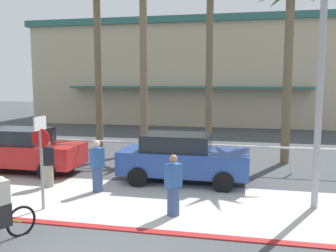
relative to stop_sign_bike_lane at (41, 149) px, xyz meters
name	(u,v)px	position (x,y,z in m)	size (l,w,h in m)	color
ground_plane	(182,161)	(2.63, 6.96, -1.68)	(80.00, 80.00, 0.00)	#424447
sidewalk_strip	(147,202)	(2.63, 1.16, -1.67)	(44.00, 4.00, 0.02)	beige
curb_paint	(125,229)	(2.63, -0.84, -1.66)	(44.00, 0.24, 0.03)	maroon
building_backdrop	(197,73)	(0.88, 24.67, 2.50)	(26.44, 12.83, 8.32)	#BCAD8E
rail_fence	(175,148)	(2.63, 5.46, -0.84)	(26.87, 0.08, 1.04)	white
stop_sign_bike_lane	(41,149)	(0.00, 0.00, 0.00)	(0.52, 0.56, 2.56)	gray
streetlight_curb	(324,51)	(7.27, 1.43, 2.60)	(0.24, 2.54, 7.50)	#9EA0A5
palm_tree_1	(97,18)	(-2.08, 9.01, 4.96)	(3.50, 3.51, 8.69)	brown
palm_tree_2	(143,29)	(0.43, 8.61, 4.26)	(3.49, 3.03, 8.30)	#756047
palm_tree_3	(209,26)	(3.37, 10.83, 4.63)	(3.48, 3.17, 8.58)	brown
palm_tree_4	(289,27)	(6.97, 7.35, 4.01)	(3.32, 3.03, 7.41)	brown
car_red_1	(24,150)	(-2.96, 3.65, -0.81)	(4.40, 2.02, 1.69)	red
car_blue_2	(182,158)	(3.25, 3.51, -0.81)	(4.40, 2.02, 1.69)	#284793
cyclist_yellow_0	(0,212)	(0.20, -2.06, -0.98)	(0.88, 1.65, 1.50)	black
pedestrian_0	(48,166)	(-0.99, 2.00, -0.96)	(0.48, 0.43, 1.57)	gray
pedestrian_1	(173,188)	(3.56, 0.29, -0.93)	(0.46, 0.47, 1.63)	#384C7A
pedestrian_2	(97,168)	(0.82, 1.83, -0.91)	(0.44, 0.48, 1.66)	#384C7A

